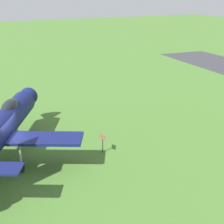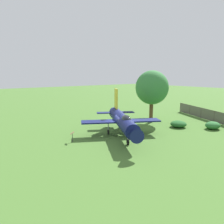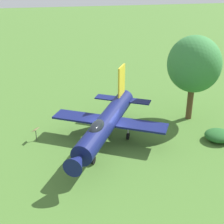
{
  "view_description": "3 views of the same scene",
  "coord_description": "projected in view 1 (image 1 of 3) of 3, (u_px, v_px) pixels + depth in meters",
  "views": [
    {
      "loc": [
        -18.63,
        2.74,
        9.32
      ],
      "look_at": [
        0.91,
        -7.72,
        1.5
      ],
      "focal_mm": 54.93,
      "sensor_mm": 36.0,
      "label": 1
    },
    {
      "loc": [
        19.07,
        -16.51,
        7.37
      ],
      "look_at": [
        -0.96,
        -0.74,
        2.89
      ],
      "focal_mm": 34.97,
      "sensor_mm": 36.0,
      "label": 2
    },
    {
      "loc": [
        22.64,
        -4.39,
        13.26
      ],
      "look_at": [
        -0.16,
        0.44,
        2.68
      ],
      "focal_mm": 51.43,
      "sensor_mm": 36.0,
      "label": 3
    }
  ],
  "objects": [
    {
      "name": "info_plaque",
      "position": [
        103.0,
        140.0,
        20.71
      ],
      "size": [
        0.72,
        0.66,
        1.14
      ],
      "color": "#333333",
      "rests_on": "ground_plane"
    },
    {
      "name": "display_jet",
      "position": [
        0.0,
        128.0,
        19.47
      ],
      "size": [
        11.98,
        9.15,
        5.39
      ],
      "rotation": [
        0.0,
        0.0,
        5.77
      ],
      "color": "#111951",
      "rests_on": "ground_plane"
    },
    {
      "name": "ground_plane",
      "position": [
        2.0,
        162.0,
        19.81
      ],
      "size": [
        200.0,
        200.0,
        0.0
      ],
      "primitive_type": "plane",
      "color": "#47722D"
    }
  ]
}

